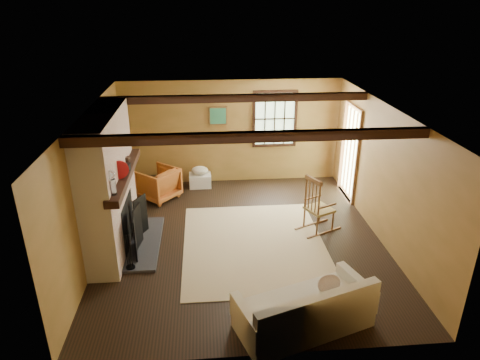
{
  "coord_description": "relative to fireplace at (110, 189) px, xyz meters",
  "views": [
    {
      "loc": [
        -0.61,
        -6.71,
        4.08
      ],
      "look_at": [
        -0.0,
        0.4,
        1.01
      ],
      "focal_mm": 32.0,
      "sensor_mm": 36.0,
      "label": 1
    }
  ],
  "objects": [
    {
      "name": "firewood_pile",
      "position": [
        0.33,
        2.6,
        -0.97
      ],
      "size": [
        0.72,
        0.13,
        0.26
      ],
      "color": "brown",
      "rests_on": "ground"
    },
    {
      "name": "basket_pillow",
      "position": [
        1.47,
        2.45,
        -0.71
      ],
      "size": [
        0.47,
        0.42,
        0.19
      ],
      "primitive_type": "ellipsoid",
      "rotation": [
        0.0,
        0.0,
        -0.34
      ],
      "color": "silver",
      "rests_on": "laundry_basket"
    },
    {
      "name": "room_envelope",
      "position": [
        2.45,
        0.26,
        0.53
      ],
      "size": [
        5.02,
        5.52,
        2.44
      ],
      "color": "#9F7138",
      "rests_on": "ground"
    },
    {
      "name": "rug",
      "position": [
        2.43,
        -0.2,
        -1.1
      ],
      "size": [
        2.5,
        3.0,
        0.01
      ],
      "primitive_type": "cube",
      "color": "beige",
      "rests_on": "ground"
    },
    {
      "name": "armchair",
      "position": [
        0.57,
        1.89,
        -0.76
      ],
      "size": [
        1.06,
        1.06,
        0.7
      ],
      "primitive_type": "imported",
      "rotation": [
        0.0,
        0.0,
        -2.29
      ],
      "color": "#BF6026",
      "rests_on": "ground"
    },
    {
      "name": "ground",
      "position": [
        2.23,
        0.0,
        -1.1
      ],
      "size": [
        5.5,
        5.5,
        0.0
      ],
      "primitive_type": "plane",
      "color": "black",
      "rests_on": "ground"
    },
    {
      "name": "sofa",
      "position": [
        2.86,
        -2.33,
        -0.84
      ],
      "size": [
        1.95,
        1.33,
        0.73
      ],
      "rotation": [
        0.0,
        0.0,
        0.33
      ],
      "color": "silver",
      "rests_on": "ground"
    },
    {
      "name": "rocking_chair",
      "position": [
        3.66,
        0.23,
        -0.64
      ],
      "size": [
        0.9,
        0.72,
        1.11
      ],
      "rotation": [
        0.0,
        0.0,
        2.01
      ],
      "color": "#A78B51",
      "rests_on": "ground"
    },
    {
      "name": "fireplace",
      "position": [
        0.0,
        0.0,
        0.0
      ],
      "size": [
        1.02,
        2.3,
        2.4
      ],
      "color": "#9F473D",
      "rests_on": "ground"
    },
    {
      "name": "laundry_basket",
      "position": [
        1.47,
        2.45,
        -0.95
      ],
      "size": [
        0.51,
        0.39,
        0.3
      ],
      "primitive_type": "cube",
      "rotation": [
        0.0,
        0.0,
        0.02
      ],
      "color": "white",
      "rests_on": "ground"
    }
  ]
}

